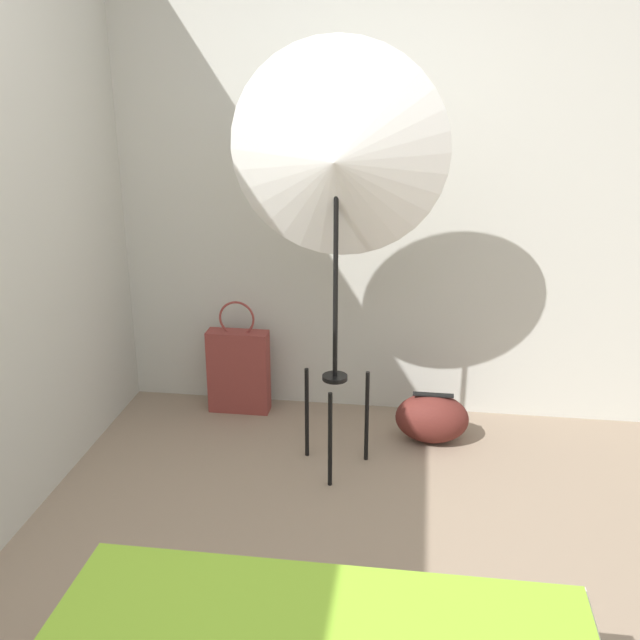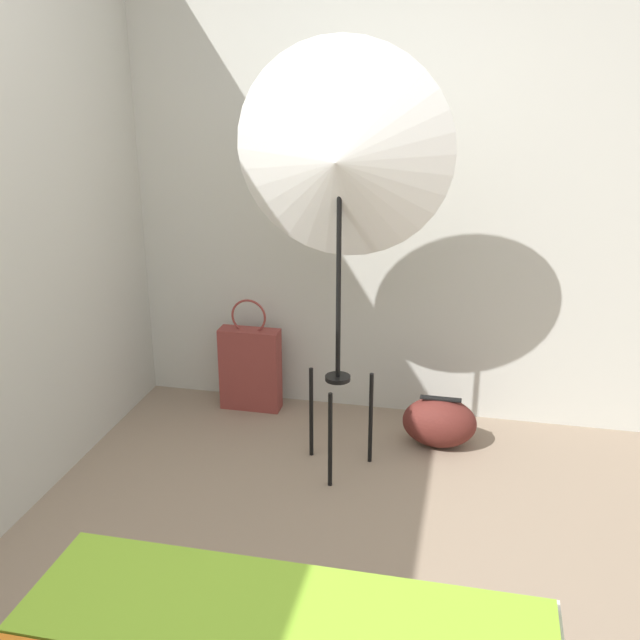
% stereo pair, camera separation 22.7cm
% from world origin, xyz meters
% --- Properties ---
extents(wall_back, '(8.00, 0.05, 2.60)m').
position_xyz_m(wall_back, '(0.00, 2.11, 1.30)').
color(wall_back, beige).
rests_on(wall_back, ground_plane).
extents(wall_side_left, '(0.05, 8.00, 2.60)m').
position_xyz_m(wall_side_left, '(-1.29, 1.00, 1.30)').
color(wall_side_left, beige).
rests_on(wall_side_left, ground_plane).
extents(photo_umbrella, '(0.94, 0.33, 1.93)m').
position_xyz_m(photo_umbrella, '(-0.04, 1.41, 1.45)').
color(photo_umbrella, black).
rests_on(photo_umbrella, ground_plane).
extents(tote_bag, '(0.33, 0.11, 0.63)m').
position_xyz_m(tote_bag, '(-0.62, 1.93, 0.24)').
color(tote_bag, brown).
rests_on(tote_bag, ground_plane).
extents(duffel_bag, '(0.37, 0.25, 0.26)m').
position_xyz_m(duffel_bag, '(0.42, 1.73, 0.13)').
color(duffel_bag, '#5B231E').
rests_on(duffel_bag, ground_plane).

